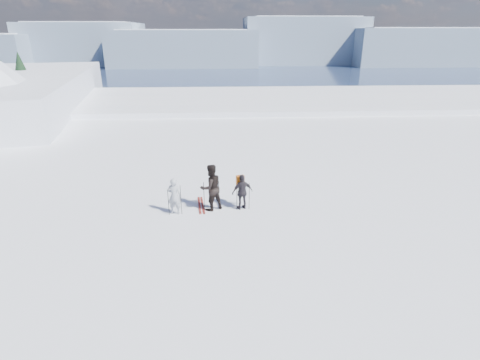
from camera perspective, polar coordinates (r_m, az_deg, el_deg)
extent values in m
plane|color=white|center=(74.23, -1.27, 2.46)|extent=(220.00, 208.01, 71.62)
cube|color=white|center=(42.31, -0.02, 3.13)|extent=(180.00, 16.00, 14.00)
plane|color=navy|center=(302.32, -2.77, 14.68)|extent=(820.00, 820.00, 0.00)
cube|color=slate|center=(505.52, -22.54, 18.61)|extent=(130.00, 80.00, 46.00)
cube|color=white|center=(505.36, -22.89, 20.86)|extent=(110.50, 70.00, 8.00)
cube|color=slate|center=(451.99, -8.38, 19.24)|extent=(160.00, 80.00, 38.00)
cube|color=white|center=(451.63, -8.50, 21.27)|extent=(136.00, 70.00, 8.00)
cube|color=slate|center=(490.91, 9.49, 20.18)|extent=(140.00, 80.00, 52.00)
cube|color=white|center=(490.94, 9.66, 22.86)|extent=(119.00, 70.00, 8.00)
cube|color=slate|center=(506.68, 25.47, 17.85)|extent=(160.00, 80.00, 40.00)
cube|color=white|center=(506.40, 25.79, 19.75)|extent=(136.00, 70.00, 8.00)
cube|color=#2D2B28|center=(52.62, -25.10, 1.92)|extent=(21.55, 17.87, 14.25)
cone|color=black|center=(44.17, -29.81, 5.09)|extent=(5.04, 5.04, 9.00)
cone|color=black|center=(53.08, -31.37, 8.85)|extent=(6.72, 6.72, 12.00)
cone|color=black|center=(47.92, -31.76, 7.07)|extent=(6.16, 6.16, 11.00)
cone|color=black|center=(46.02, -23.36, 7.42)|extent=(5.60, 5.60, 10.00)
cone|color=black|center=(44.85, -26.69, 7.21)|extent=(6.16, 6.16, 11.00)
cone|color=black|center=(49.89, -29.43, 9.17)|extent=(7.28, 7.28, 13.00)
cone|color=black|center=(49.11, -23.34, 8.23)|extent=(5.60, 5.60, 10.00)
imported|color=#999EA7|center=(15.40, -9.98, -2.45)|extent=(0.62, 0.47, 1.55)
imported|color=black|center=(15.48, -4.47, -1.14)|extent=(1.22, 1.14, 1.99)
imported|color=black|center=(15.58, 0.36, -1.84)|extent=(0.97, 0.62, 1.54)
cube|color=#B95411|center=(15.42, 0.04, 1.92)|extent=(0.37, 0.27, 0.47)
cylinder|color=black|center=(15.40, -10.85, -3.37)|extent=(0.02, 0.02, 1.13)
cylinder|color=black|center=(15.37, -8.99, -3.00)|extent=(0.02, 0.02, 1.27)
cylinder|color=black|center=(15.62, -5.50, -2.47)|extent=(0.02, 0.02, 1.24)
cylinder|color=black|center=(15.59, -3.24, -2.35)|extent=(0.02, 0.02, 1.29)
cylinder|color=black|center=(15.56, -0.48, -2.67)|extent=(0.02, 0.02, 1.14)
cylinder|color=black|center=(15.62, 1.41, -2.49)|extent=(0.02, 0.02, 1.18)
cube|color=black|center=(16.26, -6.20, -3.83)|extent=(0.25, 1.70, 0.03)
cube|color=black|center=(16.25, -5.71, -3.83)|extent=(0.29, 1.70, 0.03)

